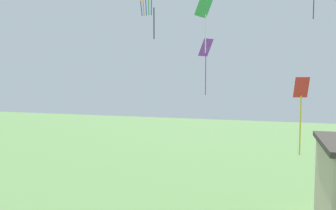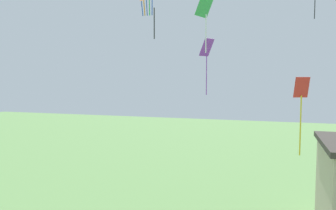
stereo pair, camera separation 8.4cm
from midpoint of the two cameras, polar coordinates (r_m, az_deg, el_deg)
name	(u,v)px [view 2 (the right image)]	position (r m, az deg, el deg)	size (l,w,h in m)	color
kite_purple_streamer	(207,54)	(20.42, 6.87, 8.79)	(0.88, 0.98, 3.44)	purple
kite_red_diamond	(301,103)	(12.72, 22.35, 0.37)	(0.57, 0.39, 2.85)	red
kite_green_diamond	(206,6)	(15.16, 6.83, 16.80)	(0.88, 1.13, 2.88)	green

